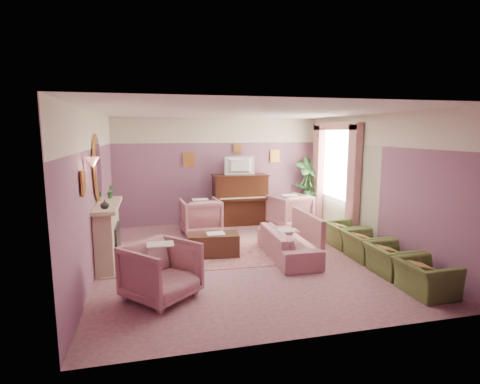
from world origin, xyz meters
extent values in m
cube|color=#97646D|center=(0.00, 0.00, 0.00)|extent=(5.50, 6.00, 0.01)
cube|color=white|center=(0.00, 0.00, 2.80)|extent=(5.50, 6.00, 0.01)
cube|color=#6E4E73|center=(0.00, 3.00, 1.40)|extent=(5.50, 0.02, 2.80)
cube|color=#6E4E73|center=(0.00, -3.00, 1.40)|extent=(5.50, 0.02, 2.80)
cube|color=#6E4E73|center=(-2.75, 0.00, 1.40)|extent=(0.02, 6.00, 2.80)
cube|color=#6E4E73|center=(2.75, 0.00, 1.40)|extent=(0.02, 6.00, 2.80)
cube|color=beige|center=(0.00, 2.99, 2.47)|extent=(5.50, 0.01, 0.65)
cube|color=#B8C19F|center=(2.73, 1.30, 1.07)|extent=(0.01, 3.00, 2.15)
cube|color=#C6B68E|center=(-2.59, 0.20, 0.55)|extent=(0.30, 1.40, 1.10)
cube|color=#242424|center=(-2.49, 0.20, 0.40)|extent=(0.18, 0.72, 0.68)
cube|color=#FF4D2D|center=(-2.45, 0.20, 0.22)|extent=(0.06, 0.54, 0.10)
cube|color=#C6B68E|center=(-2.56, 0.20, 1.12)|extent=(0.40, 1.55, 0.07)
cube|color=#C6B68E|center=(-2.39, 0.20, 0.01)|extent=(0.55, 1.50, 0.02)
ellipsoid|color=gold|center=(-2.70, 0.20, 1.80)|extent=(0.04, 0.72, 1.20)
ellipsoid|color=silver|center=(-2.67, 0.20, 1.80)|extent=(0.01, 0.60, 1.06)
cone|color=#F99969|center=(-2.62, -0.85, 1.98)|extent=(0.20, 0.20, 0.16)
cube|color=#32180D|center=(0.50, 2.68, 0.65)|extent=(1.40, 0.60, 1.30)
cube|color=#32180D|center=(0.50, 2.33, 0.72)|extent=(1.30, 0.12, 0.06)
cube|color=beige|center=(0.50, 2.33, 0.76)|extent=(1.20, 0.08, 0.02)
cube|color=#32180D|center=(0.50, 2.68, 1.31)|extent=(1.45, 0.65, 0.04)
imported|color=#242424|center=(0.50, 2.63, 1.60)|extent=(0.80, 0.12, 0.48)
cube|color=gold|center=(-0.80, 2.96, 1.72)|extent=(0.30, 0.03, 0.38)
cube|color=gold|center=(1.55, 2.96, 1.78)|extent=(0.26, 0.03, 0.34)
cube|color=gold|center=(0.50, 2.96, 2.00)|extent=(0.22, 0.03, 0.26)
cube|color=gold|center=(-2.71, -1.20, 1.72)|extent=(0.03, 0.28, 0.36)
cube|color=silver|center=(2.70, 1.55, 1.70)|extent=(0.03, 1.40, 1.80)
cube|color=#B47275|center=(2.62, 0.63, 1.30)|extent=(0.16, 0.34, 2.60)
cube|color=#B47275|center=(2.62, 2.47, 1.30)|extent=(0.16, 0.34, 2.60)
cube|color=#B47275|center=(2.62, 1.55, 2.56)|extent=(0.16, 2.20, 0.16)
imported|color=#2F6A33|center=(-2.55, 0.75, 1.29)|extent=(0.16, 0.16, 0.28)
imported|color=beige|center=(-2.55, -0.30, 1.23)|extent=(0.16, 0.16, 0.16)
cube|color=#AC696B|center=(-0.46, 0.33, 0.01)|extent=(2.57, 1.89, 0.01)
cube|color=#45281A|center=(-0.63, 0.24, 0.23)|extent=(1.04, 0.58, 0.45)
cube|color=white|center=(-0.58, 0.24, 0.46)|extent=(0.35, 0.28, 0.01)
imported|color=#B27981|center=(0.78, -0.18, 0.38)|extent=(0.63, 1.89, 0.76)
cube|color=#B47275|center=(1.18, -0.18, 0.60)|extent=(0.10, 1.43, 0.53)
imported|color=#B27981|center=(-0.65, 1.98, 0.47)|extent=(0.90, 0.90, 0.94)
imported|color=#B27981|center=(1.67, 2.06, 0.47)|extent=(0.90, 0.90, 0.94)
imported|color=#B27981|center=(-1.68, -1.50, 0.47)|extent=(0.90, 0.90, 0.94)
imported|color=#556931|center=(2.21, -2.26, 0.35)|extent=(0.56, 0.80, 0.69)
imported|color=#556931|center=(2.21, -1.44, 0.35)|extent=(0.56, 0.80, 0.69)
imported|color=#556931|center=(2.21, -0.62, 0.35)|extent=(0.56, 0.80, 0.69)
imported|color=#556931|center=(2.21, 0.20, 0.35)|extent=(0.56, 0.80, 0.69)
cylinder|color=silver|center=(2.39, 2.57, 0.35)|extent=(0.52, 0.52, 0.70)
imported|color=#2F6A33|center=(2.39, 2.57, 0.87)|extent=(0.30, 0.30, 0.34)
imported|color=#2F6A33|center=(2.51, 2.47, 0.84)|extent=(0.16, 0.16, 0.28)
cylinder|color=#A35E4E|center=(2.42, 2.65, 0.17)|extent=(0.34, 0.34, 0.34)
imported|color=#2F6A33|center=(2.42, 2.65, 1.06)|extent=(0.76, 0.76, 1.44)
camera|label=1|loc=(-1.76, -6.83, 2.43)|focal=28.00mm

